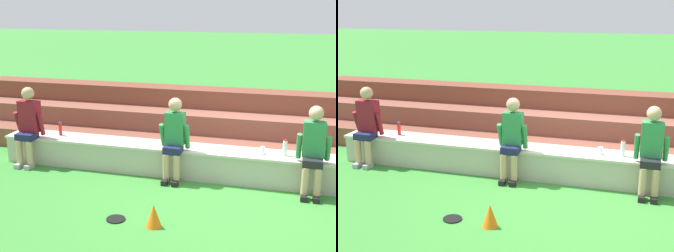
% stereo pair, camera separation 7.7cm
% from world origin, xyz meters
% --- Properties ---
extents(ground_plane, '(80.00, 80.00, 0.00)m').
position_xyz_m(ground_plane, '(0.00, 0.00, 0.00)').
color(ground_plane, '#388433').
extents(stone_seating_wall, '(8.73, 0.58, 0.50)m').
position_xyz_m(stone_seating_wall, '(0.00, 0.27, 0.27)').
color(stone_seating_wall, '#B7AF9E').
rests_on(stone_seating_wall, ground).
extents(brick_bleachers, '(12.41, 1.82, 1.15)m').
position_xyz_m(brick_bleachers, '(0.00, 1.90, 0.45)').
color(brick_bleachers, brown).
rests_on(brick_bleachers, ground).
extents(person_far_left, '(0.55, 0.52, 1.43)m').
position_xyz_m(person_far_left, '(-3.87, 0.01, 0.77)').
color(person_far_left, tan).
rests_on(person_far_left, ground).
extents(person_left_of_center, '(0.50, 0.50, 1.39)m').
position_xyz_m(person_left_of_center, '(-1.12, -0.01, 0.75)').
color(person_left_of_center, tan).
rests_on(person_left_of_center, ground).
extents(person_center, '(0.51, 0.51, 1.40)m').
position_xyz_m(person_center, '(1.06, -0.03, 0.75)').
color(person_center, tan).
rests_on(person_center, ground).
extents(water_bottle_near_right, '(0.06, 0.06, 0.25)m').
position_xyz_m(water_bottle_near_right, '(-3.40, 0.32, 0.63)').
color(water_bottle_near_right, red).
rests_on(water_bottle_near_right, stone_seating_wall).
extents(water_bottle_mid_left, '(0.07, 0.07, 0.26)m').
position_xyz_m(water_bottle_mid_left, '(0.64, 0.27, 0.63)').
color(water_bottle_mid_left, silver).
rests_on(water_bottle_mid_left, stone_seating_wall).
extents(plastic_cup_right_end, '(0.08, 0.08, 0.13)m').
position_xyz_m(plastic_cup_right_end, '(0.29, 0.24, 0.57)').
color(plastic_cup_right_end, white).
rests_on(plastic_cup_right_end, stone_seating_wall).
extents(frisbee, '(0.26, 0.26, 0.02)m').
position_xyz_m(frisbee, '(-1.51, -1.64, 0.01)').
color(frisbee, black).
rests_on(frisbee, ground).
extents(sports_cone, '(0.22, 0.22, 0.32)m').
position_xyz_m(sports_cone, '(-0.95, -1.68, 0.16)').
color(sports_cone, orange).
rests_on(sports_cone, ground).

